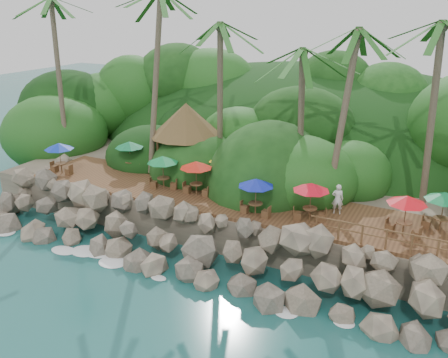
% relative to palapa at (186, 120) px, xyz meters
% --- Properties ---
extents(ground, '(140.00, 140.00, 0.00)m').
position_rel_palapa_xyz_m(ground, '(4.40, -9.18, -5.79)').
color(ground, '#19514F').
rests_on(ground, ground).
extents(land_base, '(32.00, 25.20, 2.10)m').
position_rel_palapa_xyz_m(land_base, '(4.40, 6.82, -4.74)').
color(land_base, gray).
rests_on(land_base, ground).
extents(jungle_hill, '(44.80, 28.00, 15.40)m').
position_rel_palapa_xyz_m(jungle_hill, '(4.40, 14.32, -5.79)').
color(jungle_hill, '#143811').
rests_on(jungle_hill, ground).
extents(seawall, '(29.00, 4.00, 2.30)m').
position_rel_palapa_xyz_m(seawall, '(4.40, -7.18, -4.64)').
color(seawall, gray).
rests_on(seawall, ground).
extents(terrace, '(26.00, 5.00, 0.20)m').
position_rel_palapa_xyz_m(terrace, '(4.40, -3.18, -3.59)').
color(terrace, brown).
rests_on(terrace, land_base).
extents(jungle_foliage, '(44.00, 16.00, 12.00)m').
position_rel_palapa_xyz_m(jungle_foliage, '(4.40, 5.82, -5.79)').
color(jungle_foliage, '#143811').
rests_on(jungle_foliage, ground).
extents(foam_line, '(25.20, 0.80, 0.06)m').
position_rel_palapa_xyz_m(foam_line, '(4.40, -8.88, -5.76)').
color(foam_line, white).
rests_on(foam_line, ground).
extents(palms, '(31.22, 7.20, 12.64)m').
position_rel_palapa_xyz_m(palms, '(3.91, -0.45, 6.41)').
color(palms, brown).
rests_on(palms, ground).
extents(palapa, '(4.85, 4.85, 4.60)m').
position_rel_palapa_xyz_m(palapa, '(0.00, 0.00, 0.00)').
color(palapa, brown).
rests_on(palapa, ground).
extents(dining_clusters, '(25.14, 5.02, 2.08)m').
position_rel_palapa_xyz_m(dining_clusters, '(4.95, -3.29, -1.76)').
color(dining_clusters, brown).
rests_on(dining_clusters, terrace).
extents(railing, '(7.20, 0.10, 1.00)m').
position_rel_palapa_xyz_m(railing, '(13.97, -5.53, -2.88)').
color(railing, brown).
rests_on(railing, terrace).
extents(waiter, '(0.70, 0.54, 1.69)m').
position_rel_palapa_xyz_m(waiter, '(10.92, -2.59, -2.64)').
color(waiter, white).
rests_on(waiter, terrace).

